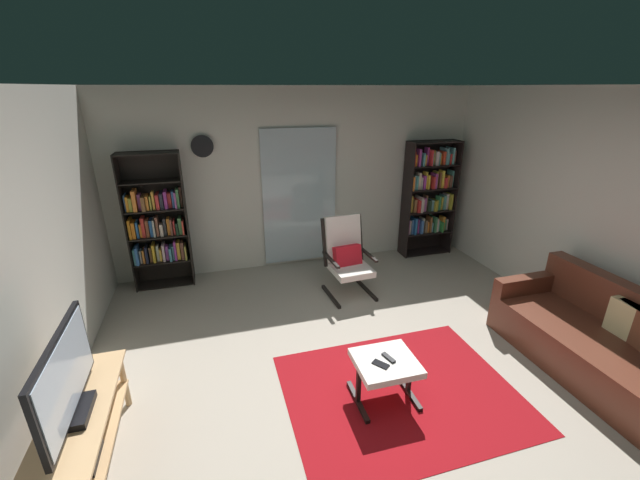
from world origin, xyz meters
TOP-DOWN VIEW (x-y plane):
  - ground_plane at (0.00, 0.00)m, footprint 7.02×7.02m
  - wall_back at (0.00, 2.90)m, footprint 5.60×0.06m
  - wall_right at (2.70, 0.00)m, footprint 0.06×6.00m
  - glass_door_panel at (-0.02, 2.83)m, footprint 1.10×0.01m
  - area_rug at (0.17, -0.17)m, footprint 2.05×1.61m
  - tv_stand at (-2.32, -0.27)m, footprint 0.41×1.35m
  - television at (-2.32, -0.25)m, footprint 0.20×0.98m
  - bookshelf_near_tv at (-2.01, 2.68)m, footprint 0.76×0.30m
  - bookshelf_near_sofa at (2.03, 2.67)m, footprint 0.82×0.30m
  - leather_sofa at (2.14, -0.42)m, footprint 0.88×1.91m
  - lounge_armchair at (0.34, 1.77)m, footprint 0.60×0.68m
  - ottoman at (-0.01, -0.18)m, footprint 0.53×0.49m
  - tv_remote at (0.02, -0.17)m, footprint 0.08×0.15m
  - cell_phone at (-0.08, -0.23)m, footprint 0.14×0.15m
  - wall_clock at (-1.33, 2.82)m, footprint 0.29×0.03m

SIDE VIEW (x-z plane):
  - ground_plane at x=0.00m, z-range 0.00..0.00m
  - area_rug at x=0.17m, z-range 0.00..0.01m
  - leather_sofa at x=2.14m, z-range -0.11..0.72m
  - ottoman at x=-0.01m, z-range 0.13..0.54m
  - tv_stand at x=-2.32m, z-range 0.08..0.62m
  - cell_phone at x=-0.08m, z-range 0.41..0.42m
  - tv_remote at x=0.02m, z-range 0.41..0.43m
  - lounge_armchair at x=0.34m, z-range 0.02..1.05m
  - television at x=-2.32m, z-range 0.52..1.12m
  - bookshelf_near_tv at x=-2.01m, z-range -0.03..1.80m
  - bookshelf_near_sofa at x=2.03m, z-range 0.06..1.88m
  - glass_door_panel at x=-0.02m, z-range 0.05..2.05m
  - wall_back at x=0.00m, z-range 0.00..2.60m
  - wall_right at x=2.70m, z-range 0.00..2.60m
  - wall_clock at x=-1.33m, z-range 1.71..2.00m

